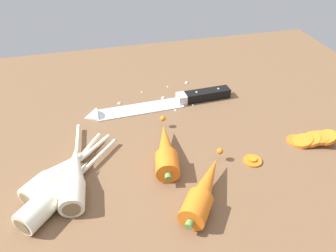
# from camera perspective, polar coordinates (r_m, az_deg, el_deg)

# --- Properties ---
(ground_plane) EXTENTS (1.20, 0.90, 0.04)m
(ground_plane) POSITION_cam_1_polar(r_m,az_deg,el_deg) (0.71, -0.39, -1.33)
(ground_plane) COLOR brown
(chefs_knife) EXTENTS (0.35, 0.05, 0.04)m
(chefs_knife) POSITION_cam_1_polar(r_m,az_deg,el_deg) (0.76, -1.77, 3.83)
(chefs_knife) COLOR silver
(chefs_knife) RESTS_ON ground_plane
(whole_carrot) EXTENTS (0.07, 0.18, 0.04)m
(whole_carrot) POSITION_cam_1_polar(r_m,az_deg,el_deg) (0.61, -0.37, -4.14)
(whole_carrot) COLOR orange
(whole_carrot) RESTS_ON ground_plane
(whole_carrot_second) EXTENTS (0.12, 0.15, 0.04)m
(whole_carrot_second) POSITION_cam_1_polar(r_m,az_deg,el_deg) (0.54, 6.28, -10.93)
(whole_carrot_second) COLOR orange
(whole_carrot_second) RESTS_ON ground_plane
(parsnip_front) EXTENTS (0.13, 0.17, 0.04)m
(parsnip_front) POSITION_cam_1_polar(r_m,az_deg,el_deg) (0.59, -18.11, -8.10)
(parsnip_front) COLOR silver
(parsnip_front) RESTS_ON ground_plane
(parsnip_mid_left) EXTENTS (0.16, 0.16, 0.04)m
(parsnip_mid_left) POSITION_cam_1_polar(r_m,az_deg,el_deg) (0.59, -18.71, -7.98)
(parsnip_mid_left) COLOR silver
(parsnip_mid_left) RESTS_ON ground_plane
(parsnip_mid_right) EXTENTS (0.15, 0.15, 0.04)m
(parsnip_mid_right) POSITION_cam_1_polar(r_m,az_deg,el_deg) (0.59, -18.48, -7.87)
(parsnip_mid_right) COLOR silver
(parsnip_mid_right) RESTS_ON ground_plane
(parsnip_back) EXTENTS (0.17, 0.19, 0.04)m
(parsnip_back) POSITION_cam_1_polar(r_m,az_deg,el_deg) (0.57, -18.59, -10.70)
(parsnip_back) COLOR silver
(parsnip_back) RESTS_ON ground_plane
(parsnip_outer) EXTENTS (0.05, 0.23, 0.04)m
(parsnip_outer) POSITION_cam_1_polar(r_m,az_deg,el_deg) (0.58, -16.04, -8.20)
(parsnip_outer) COLOR silver
(parsnip_outer) RESTS_ON ground_plane
(carrot_slice_stack) EXTENTS (0.09, 0.06, 0.03)m
(carrot_slice_stack) POSITION_cam_1_polar(r_m,az_deg,el_deg) (0.71, 23.70, -2.11)
(carrot_slice_stack) COLOR orange
(carrot_slice_stack) RESTS_ON ground_plane
(carrot_slice_stray_near) EXTENTS (0.03, 0.03, 0.01)m
(carrot_slice_stray_near) POSITION_cam_1_polar(r_m,az_deg,el_deg) (0.63, 14.51, -5.74)
(carrot_slice_stray_near) COLOR orange
(carrot_slice_stray_near) RESTS_ON ground_plane
(mince_crumbs) EXTENTS (0.19, 0.12, 0.01)m
(mince_crumbs) POSITION_cam_1_polar(r_m,az_deg,el_deg) (0.79, -1.75, 4.91)
(mince_crumbs) COLOR silver
(mince_crumbs) RESTS_ON ground_plane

